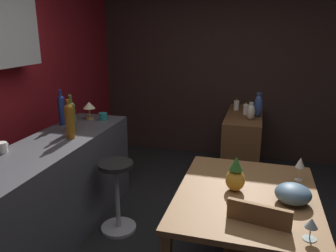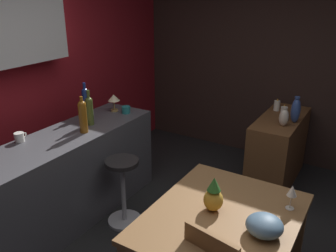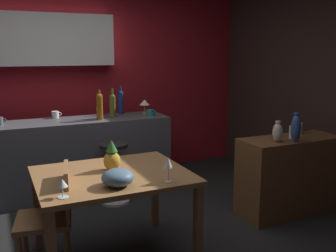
{
  "view_description": "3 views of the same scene",
  "coord_description": "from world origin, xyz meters",
  "px_view_note": "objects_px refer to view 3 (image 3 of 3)",
  "views": [
    {
      "loc": [
        -2.3,
        -0.28,
        1.86
      ],
      "look_at": [
        0.73,
        0.57,
        0.93
      ],
      "focal_mm": 35.36,
      "sensor_mm": 36.0,
      "label": 1
    },
    {
      "loc": [
        -2.05,
        -0.99,
        2.2
      ],
      "look_at": [
        0.52,
        0.59,
        1.01
      ],
      "focal_mm": 37.82,
      "sensor_mm": 36.0,
      "label": 2
    },
    {
      "loc": [
        -0.94,
        -3.1,
        1.7
      ],
      "look_at": [
        0.75,
        0.56,
        0.91
      ],
      "focal_mm": 40.87,
      "sensor_mm": 36.0,
      "label": 3
    }
  ],
  "objects_px": {
    "wine_bottle_cobalt": "(121,101)",
    "pillar_candle_tall": "(299,128)",
    "wine_bottle_amber": "(99,105)",
    "wine_bottle_olive": "(112,104)",
    "bar_stool": "(114,171)",
    "chair_near_window": "(52,216)",
    "cup_slate": "(0,121)",
    "sideboard_cabinet": "(289,175)",
    "cup_white": "(55,115)",
    "cup_teal": "(150,113)",
    "fruit_bowl": "(118,177)",
    "wine_glass_left": "(62,184)",
    "vase_ceramic_ivory": "(278,132)",
    "counter_lamp": "(145,103)",
    "dining_table": "(112,184)",
    "pineapple_centerpiece": "(112,157)",
    "vase_ceramic_blue": "(296,128)",
    "pillar_candle_short": "(293,132)",
    "wine_glass_right": "(168,164)"
  },
  "relations": [
    {
      "from": "pineapple_centerpiece",
      "to": "bar_stool",
      "type": "bearing_deg",
      "value": 72.72
    },
    {
      "from": "counter_lamp",
      "to": "vase_ceramic_ivory",
      "type": "height_order",
      "value": "counter_lamp"
    },
    {
      "from": "wine_bottle_amber",
      "to": "cup_white",
      "type": "bearing_deg",
      "value": 144.17
    },
    {
      "from": "dining_table",
      "to": "fruit_bowl",
      "type": "bearing_deg",
      "value": -98.76
    },
    {
      "from": "cup_white",
      "to": "wine_bottle_cobalt",
      "type": "bearing_deg",
      "value": -1.6
    },
    {
      "from": "wine_glass_left",
      "to": "cup_slate",
      "type": "xyz_separation_m",
      "value": [
        -0.32,
        2.08,
        0.11
      ]
    },
    {
      "from": "wine_bottle_cobalt",
      "to": "vase_ceramic_ivory",
      "type": "bearing_deg",
      "value": -61.25
    },
    {
      "from": "wine_glass_right",
      "to": "vase_ceramic_ivory",
      "type": "xyz_separation_m",
      "value": [
        1.39,
        0.42,
        0.04
      ]
    },
    {
      "from": "cup_white",
      "to": "cup_teal",
      "type": "height_order",
      "value": "cup_white"
    },
    {
      "from": "fruit_bowl",
      "to": "vase_ceramic_blue",
      "type": "relative_size",
      "value": 0.8
    },
    {
      "from": "pillar_candle_tall",
      "to": "wine_bottle_amber",
      "type": "bearing_deg",
      "value": 144.16
    },
    {
      "from": "sideboard_cabinet",
      "to": "fruit_bowl",
      "type": "bearing_deg",
      "value": -168.0
    },
    {
      "from": "wine_glass_right",
      "to": "vase_ceramic_blue",
      "type": "bearing_deg",
      "value": 12.45
    },
    {
      "from": "wine_glass_right",
      "to": "wine_bottle_amber",
      "type": "bearing_deg",
      "value": 89.9
    },
    {
      "from": "chair_near_window",
      "to": "wine_glass_right",
      "type": "height_order",
      "value": "wine_glass_right"
    },
    {
      "from": "wine_bottle_amber",
      "to": "counter_lamp",
      "type": "bearing_deg",
      "value": 13.3
    },
    {
      "from": "counter_lamp",
      "to": "sideboard_cabinet",
      "type": "bearing_deg",
      "value": -58.06
    },
    {
      "from": "wine_bottle_amber",
      "to": "cup_slate",
      "type": "distance_m",
      "value": 1.11
    },
    {
      "from": "cup_slate",
      "to": "pineapple_centerpiece",
      "type": "bearing_deg",
      "value": -63.95
    },
    {
      "from": "sideboard_cabinet",
      "to": "wine_bottle_cobalt",
      "type": "relative_size",
      "value": 3.01
    },
    {
      "from": "wine_bottle_amber",
      "to": "bar_stool",
      "type": "bearing_deg",
      "value": -84.87
    },
    {
      "from": "wine_glass_right",
      "to": "fruit_bowl",
      "type": "bearing_deg",
      "value": 168.93
    },
    {
      "from": "wine_bottle_cobalt",
      "to": "pillar_candle_tall",
      "type": "xyz_separation_m",
      "value": [
        1.49,
        -1.65,
        -0.19
      ]
    },
    {
      "from": "fruit_bowl",
      "to": "cup_slate",
      "type": "distance_m",
      "value": 2.15
    },
    {
      "from": "cup_teal",
      "to": "pineapple_centerpiece",
      "type": "bearing_deg",
      "value": -122.44
    },
    {
      "from": "sideboard_cabinet",
      "to": "pineapple_centerpiece",
      "type": "relative_size",
      "value": 4.28
    },
    {
      "from": "cup_slate",
      "to": "cup_teal",
      "type": "bearing_deg",
      "value": -4.26
    },
    {
      "from": "bar_stool",
      "to": "sideboard_cabinet",
      "type": "bearing_deg",
      "value": -33.15
    },
    {
      "from": "sideboard_cabinet",
      "to": "wine_bottle_cobalt",
      "type": "distance_m",
      "value": 2.29
    },
    {
      "from": "chair_near_window",
      "to": "cup_slate",
      "type": "xyz_separation_m",
      "value": [
        -0.28,
        1.78,
        0.45
      ]
    },
    {
      "from": "sideboard_cabinet",
      "to": "vase_ceramic_ivory",
      "type": "xyz_separation_m",
      "value": [
        -0.26,
        -0.08,
        0.51
      ]
    },
    {
      "from": "chair_near_window",
      "to": "pillar_candle_tall",
      "type": "xyz_separation_m",
      "value": [
        2.67,
        0.32,
        0.39
      ]
    },
    {
      "from": "vase_ceramic_blue",
      "to": "pillar_candle_short",
      "type": "bearing_deg",
      "value": 56.02
    },
    {
      "from": "cup_slate",
      "to": "pillar_candle_short",
      "type": "height_order",
      "value": "cup_slate"
    },
    {
      "from": "wine_glass_left",
      "to": "vase_ceramic_ivory",
      "type": "relative_size",
      "value": 0.62
    },
    {
      "from": "dining_table",
      "to": "wine_glass_left",
      "type": "distance_m",
      "value": 0.6
    },
    {
      "from": "counter_lamp",
      "to": "vase_ceramic_ivory",
      "type": "xyz_separation_m",
      "value": [
        0.75,
        -1.69,
        -0.12
      ]
    },
    {
      "from": "wine_bottle_amber",
      "to": "dining_table",
      "type": "bearing_deg",
      "value": -101.64
    },
    {
      "from": "wine_bottle_olive",
      "to": "cup_white",
      "type": "relative_size",
      "value": 2.99
    },
    {
      "from": "wine_bottle_olive",
      "to": "bar_stool",
      "type": "bearing_deg",
      "value": -106.49
    },
    {
      "from": "wine_glass_left",
      "to": "vase_ceramic_ivory",
      "type": "xyz_separation_m",
      "value": [
        2.16,
        0.41,
        0.08
      ]
    },
    {
      "from": "fruit_bowl",
      "to": "cup_slate",
      "type": "bearing_deg",
      "value": 109.76
    },
    {
      "from": "wine_glass_left",
      "to": "cup_slate",
      "type": "distance_m",
      "value": 2.11
    },
    {
      "from": "dining_table",
      "to": "cup_white",
      "type": "bearing_deg",
      "value": 94.15
    },
    {
      "from": "sideboard_cabinet",
      "to": "cup_white",
      "type": "distance_m",
      "value": 2.83
    },
    {
      "from": "fruit_bowl",
      "to": "wine_bottle_cobalt",
      "type": "distance_m",
      "value": 2.34
    },
    {
      "from": "wine_glass_left",
      "to": "vase_ceramic_blue",
      "type": "bearing_deg",
      "value": 8.09
    },
    {
      "from": "wine_glass_right",
      "to": "cup_white",
      "type": "relative_size",
      "value": 1.54
    },
    {
      "from": "bar_stool",
      "to": "pillar_candle_short",
      "type": "distance_m",
      "value": 1.99
    },
    {
      "from": "fruit_bowl",
      "to": "pillar_candle_short",
      "type": "relative_size",
      "value": 1.54
    }
  ]
}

